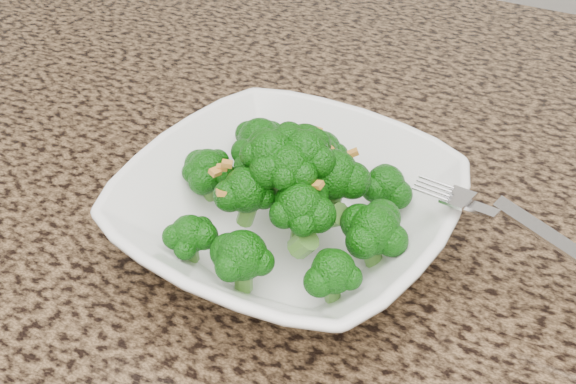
% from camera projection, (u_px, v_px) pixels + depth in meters
% --- Properties ---
extents(granite_counter, '(1.64, 1.04, 0.03)m').
position_uv_depth(granite_counter, '(348.00, 274.00, 0.55)').
color(granite_counter, brown).
rests_on(granite_counter, cabinet).
extents(bowl, '(0.26, 0.26, 0.06)m').
position_uv_depth(bowl, '(288.00, 213.00, 0.54)').
color(bowl, white).
rests_on(bowl, granite_counter).
extents(broccoli_pile, '(0.21, 0.21, 0.07)m').
position_uv_depth(broccoli_pile, '(288.00, 144.00, 0.50)').
color(broccoli_pile, '#0F5509').
rests_on(broccoli_pile, bowl).
extents(garlic_topping, '(0.13, 0.13, 0.01)m').
position_uv_depth(garlic_topping, '(288.00, 99.00, 0.48)').
color(garlic_topping, gold).
rests_on(garlic_topping, broccoli_pile).
extents(fork, '(0.18, 0.07, 0.01)m').
position_uv_depth(fork, '(488.00, 212.00, 0.48)').
color(fork, silver).
rests_on(fork, bowl).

